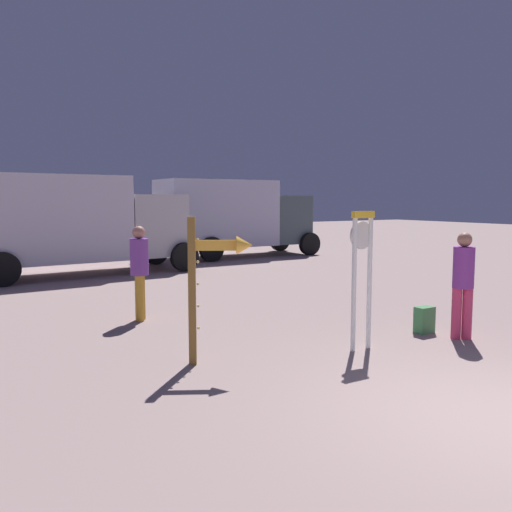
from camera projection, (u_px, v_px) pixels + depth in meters
name	position (u px, v px, depth m)	size (l,w,h in m)	color
ground_plane	(509.00, 420.00, 5.52)	(80.00, 80.00, 0.00)	gray
standing_clock	(362.00, 266.00, 7.99)	(0.41, 0.10, 2.07)	white
arrow_sign	(214.00, 269.00, 7.26)	(0.85, 0.57, 2.01)	olive
person_near_clock	(463.00, 280.00, 8.62)	(0.33, 0.33, 1.72)	#CA3660
backpack	(424.00, 320.00, 9.09)	(0.32, 0.24, 0.45)	#42874C
person_distant	(140.00, 268.00, 9.96)	(0.34, 0.34, 1.75)	gold
box_truck_near	(61.00, 221.00, 15.70)	(7.32, 2.79, 2.92)	silver
box_truck_far	(232.00, 215.00, 21.05)	(6.29, 2.40, 2.96)	silver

